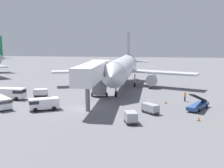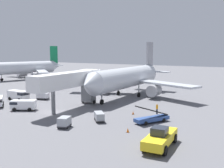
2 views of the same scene
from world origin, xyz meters
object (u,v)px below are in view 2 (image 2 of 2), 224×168
object	(u,v)px
service_van_near_center	(19,95)
baggage_cart_near_right	(43,96)
belt_loader_truck	(152,118)
safety_cone_alpha	(128,130)
service_van_mid_right	(23,105)
safety_cone_bravo	(133,113)
pushback_tug	(160,138)
baggage_cart_rear_left	(99,116)
airplane_background	(28,68)
airplane_at_gate	(128,78)
jet_bridge	(71,81)
ground_crew_worker_foreground	(157,108)
baggage_cart_rear_right	(64,122)

from	to	relation	value
service_van_near_center	baggage_cart_near_right	size ratio (longest dim) A/B	1.84
belt_loader_truck	safety_cone_alpha	xyz separation A→B (m)	(-0.90, -6.38, -0.44)
service_van_mid_right	safety_cone_bravo	world-z (taller)	service_van_mid_right
baggage_cart_near_right	safety_cone_bravo	world-z (taller)	baggage_cart_near_right
pushback_tug	safety_cone_alpha	distance (m)	6.71
belt_loader_truck	safety_cone_alpha	distance (m)	6.45
baggage_cart_rear_left	safety_cone_alpha	size ratio (longest dim) A/B	4.63
airplane_background	service_van_near_center	bearing A→B (deg)	-45.23
airplane_at_gate	baggage_cart_rear_left	size ratio (longest dim) A/B	12.24
pushback_tug	baggage_cart_near_right	distance (m)	36.90
jet_bridge	pushback_tug	size ratio (longest dim) A/B	2.56
belt_loader_truck	baggage_cart_near_right	world-z (taller)	belt_loader_truck
baggage_cart_rear_left	pushback_tug	bearing A→B (deg)	-26.57
belt_loader_truck	baggage_cart_near_right	bearing A→B (deg)	168.34
pushback_tug	service_van_near_center	world-z (taller)	pushback_tug
belt_loader_truck	baggage_cart_rear_left	size ratio (longest dim) A/B	2.06
service_van_near_center	ground_crew_worker_foreground	distance (m)	31.63
baggage_cart_rear_left	baggage_cart_rear_right	xyz separation A→B (m)	(-2.45, -5.44, 0.06)
baggage_cart_near_right	baggage_cart_rear_right	distance (m)	23.87
service_van_near_center	airplane_background	bearing A→B (deg)	134.77
jet_bridge	baggage_cart_rear_left	world-z (taller)	jet_bridge
baggage_cart_near_right	service_van_mid_right	bearing A→B (deg)	-64.95
service_van_mid_right	baggage_cart_near_right	distance (m)	10.95
jet_bridge	baggage_cart_near_right	world-z (taller)	jet_bridge
baggage_cart_rear_right	ground_crew_worker_foreground	size ratio (longest dim) A/B	1.30
jet_bridge	safety_cone_bravo	bearing A→B (deg)	6.71
safety_cone_bravo	safety_cone_alpha	bearing A→B (deg)	-68.07
service_van_mid_right	airplane_background	bearing A→B (deg)	136.38
baggage_cart_rear_left	airplane_background	bearing A→B (deg)	146.31
baggage_cart_rear_right	safety_cone_bravo	bearing A→B (deg)	67.60
belt_loader_truck	airplane_at_gate	bearing A→B (deg)	126.09
baggage_cart_rear_left	ground_crew_worker_foreground	bearing A→B (deg)	56.72
safety_cone_alpha	jet_bridge	bearing A→B (deg)	153.01
belt_loader_truck	baggage_cart_rear_right	xyz separation A→B (m)	(-9.85, -8.92, 0.11)
airplane_at_gate	safety_cone_alpha	xyz separation A→B (m)	(13.12, -25.61, -4.17)
baggage_cart_rear_left	safety_cone_bravo	world-z (taller)	baggage_cart_rear_left
service_van_mid_right	belt_loader_truck	bearing A→B (deg)	9.55
service_van_near_center	safety_cone_alpha	distance (m)	33.23
jet_bridge	baggage_cart_rear_right	size ratio (longest dim) A/B	7.52
baggage_cart_near_right	safety_cone_bravo	distance (m)	23.90
airplane_at_gate	pushback_tug	xyz separation A→B (m)	(18.93, -28.88, -3.34)
service_van_mid_right	baggage_cart_near_right	bearing A→B (deg)	115.05
baggage_cart_near_right	airplane_background	distance (m)	45.88
safety_cone_bravo	service_van_mid_right	bearing A→B (deg)	-158.97
jet_bridge	belt_loader_truck	bearing A→B (deg)	-6.27
pushback_tug	belt_loader_truck	bearing A→B (deg)	116.99
airplane_at_gate	safety_cone_bravo	bearing A→B (deg)	-59.92
belt_loader_truck	safety_cone_bravo	xyz separation A→B (m)	(-4.81, 3.33, -0.45)
service_van_near_center	baggage_cart_rear_left	world-z (taller)	service_van_near_center
pushback_tug	service_van_near_center	distance (m)	39.73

